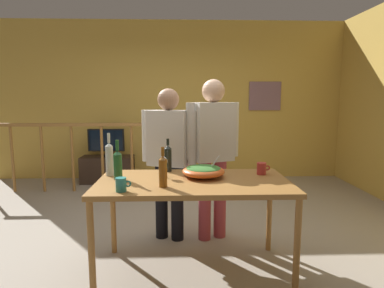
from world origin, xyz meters
TOP-DOWN VIEW (x-y plane):
  - ground_plane at (0.00, 0.00)m, footprint 8.30×8.30m
  - back_wall at (0.00, 2.63)m, footprint 6.38×0.10m
  - framed_picture at (1.74, 2.57)m, footprint 0.58×0.03m
  - stair_railing at (-0.56, 1.72)m, footprint 3.85×0.10m
  - tv_console at (-1.11, 2.28)m, footprint 0.90×0.40m
  - flat_screen_tv at (-1.11, 2.24)m, footprint 0.62×0.12m
  - serving_table at (0.29, -0.78)m, footprint 1.59×0.84m
  - salad_bowl at (0.39, -0.67)m, footprint 0.37×0.37m
  - wine_glass at (0.04, -0.66)m, footprint 0.07×0.07m
  - wine_bottle_green at (-0.34, -0.72)m, footprint 0.07×0.07m
  - wine_bottle_clear at (-0.44, -0.59)m, footprint 0.07×0.07m
  - wine_bottle_dark at (0.07, -0.44)m, footprint 0.07×0.07m
  - wine_bottle_amber at (0.05, -0.97)m, footprint 0.06×0.06m
  - mug_teal at (-0.25, -1.09)m, footprint 0.12×0.08m
  - mug_red at (0.91, -0.59)m, footprint 0.12×0.08m
  - person_standing_left at (0.07, -0.10)m, footprint 0.57×0.35m
  - person_standing_right at (0.52, -0.10)m, footprint 0.56×0.35m

SIDE VIEW (x-z plane):
  - ground_plane at x=0.00m, z-range 0.00..0.00m
  - tv_console at x=-1.11m, z-range 0.00..0.46m
  - stair_railing at x=-0.56m, z-range 0.13..1.28m
  - serving_table at x=0.29m, z-range 0.33..1.14m
  - flat_screen_tv at x=-1.11m, z-range 0.50..0.99m
  - mug_teal at x=-0.25m, z-range 0.81..0.91m
  - mug_red at x=0.91m, z-range 0.81..0.92m
  - salad_bowl at x=0.39m, z-range 0.77..0.96m
  - person_standing_left at x=0.07m, z-range 0.14..1.73m
  - wine_bottle_amber at x=0.05m, z-range 0.78..1.09m
  - wine_bottle_dark at x=0.07m, z-range 0.79..1.09m
  - wine_glass at x=0.04m, z-range 0.85..1.03m
  - wine_bottle_green at x=-0.34m, z-range 0.77..1.11m
  - wine_bottle_clear at x=-0.44m, z-range 0.78..1.15m
  - person_standing_right at x=0.52m, z-range 0.16..1.83m
  - back_wall at x=0.00m, z-range 0.00..2.86m
  - framed_picture at x=1.74m, z-range 1.26..1.78m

